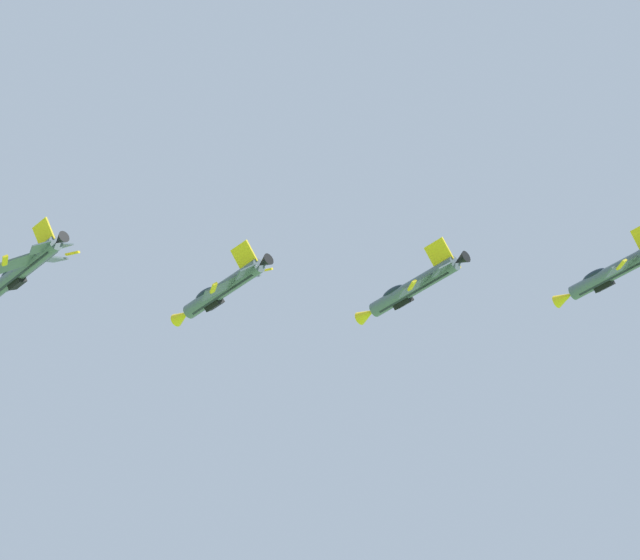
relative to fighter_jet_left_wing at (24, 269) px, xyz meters
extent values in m
cylinder|color=#4C5666|center=(0.23, -0.16, 0.00)|extent=(10.83, 8.23, 1.70)
cube|color=#232833|center=(0.38, 0.05, -0.39)|extent=(9.10, 6.91, 1.13)
cone|color=black|center=(5.78, -4.00, 0.00)|extent=(2.09, 2.03, 1.36)
ellipsoid|color=#192333|center=(-2.14, 1.05, 0.53)|extent=(3.50, 3.08, 1.53)
cube|color=black|center=(-1.29, 1.44, -0.68)|extent=(2.59, 2.39, 1.31)
cube|color=#4C5666|center=(0.43, -2.88, -1.52)|extent=(4.08, 3.34, 2.49)
cube|color=yellow|center=(0.36, -4.96, -2.68)|extent=(1.26, 1.69, 0.51)
cube|color=#4C5666|center=(2.91, 0.69, 1.37)|extent=(2.31, 3.80, 2.49)
cube|color=yellow|center=(4.82, 1.49, 2.54)|extent=(1.66, 0.78, 0.51)
cube|color=#4C5666|center=(3.70, -4.11, -0.85)|extent=(2.54, 2.48, 1.35)
cube|color=#4C5666|center=(5.15, -2.02, 0.84)|extent=(2.08, 2.25, 1.35)
cube|color=yellow|center=(3.61, -3.72, 1.50)|extent=(3.05, 2.80, 2.28)
cylinder|color=#4C5666|center=(21.37, 5.69, -1.86)|extent=(10.83, 8.23, 1.70)
cube|color=#232833|center=(21.54, 5.94, -2.22)|extent=(9.06, 6.85, 1.25)
cone|color=yellow|center=(15.49, 9.76, -1.86)|extent=(2.86, 2.65, 1.56)
cone|color=black|center=(26.92, 1.85, -1.86)|extent=(2.09, 2.03, 1.36)
ellipsoid|color=#192333|center=(18.96, 6.85, -1.38)|extent=(3.51, 3.10, 1.55)
cube|color=black|center=(19.89, 7.35, -2.47)|extent=(2.60, 2.39, 1.35)
cube|color=#4C5666|center=(21.68, 3.13, -3.63)|extent=(3.82, 3.21, 2.89)
cube|color=yellow|center=(21.69, 1.19, -5.00)|extent=(1.25, 1.68, 0.55)
cube|color=#4C5666|center=(23.94, 6.39, -0.23)|extent=(2.27, 3.51, 2.89)
cube|color=yellow|center=(25.76, 7.06, 1.14)|extent=(1.65, 0.76, 0.55)
cube|color=#4C5666|center=(24.90, 1.84, -2.86)|extent=(2.42, 2.39, 1.56)
cube|color=#4C5666|center=(26.22, 3.74, -0.87)|extent=(2.05, 2.10, 1.56)
cube|color=yellow|center=(24.64, 1.99, -0.49)|extent=(3.19, 3.00, 2.10)
cylinder|color=#4C5666|center=(42.16, 8.67, -2.47)|extent=(10.83, 8.23, 1.70)
cube|color=#232833|center=(42.33, 8.92, -2.83)|extent=(9.06, 6.86, 1.24)
cone|color=yellow|center=(36.28, 12.74, -2.47)|extent=(2.86, 2.65, 1.56)
cone|color=black|center=(47.71, 4.83, -2.47)|extent=(2.09, 2.03, 1.36)
ellipsoid|color=#192333|center=(39.75, 9.84, -1.99)|extent=(3.51, 3.10, 1.55)
cube|color=black|center=(40.68, 10.33, -3.09)|extent=(2.60, 2.39, 1.35)
cube|color=#4C5666|center=(42.46, 6.10, -4.22)|extent=(3.84, 3.22, 2.85)
cube|color=yellow|center=(42.46, 4.14, -5.57)|extent=(1.25, 1.69, 0.54)
cube|color=#4C5666|center=(44.74, 9.39, -0.86)|extent=(2.28, 3.54, 2.85)
cube|color=yellow|center=(46.57, 10.07, 0.49)|extent=(1.65, 0.77, 0.54)
cube|color=#4C5666|center=(45.68, 4.81, -3.45)|extent=(2.43, 2.40, 1.54)
cube|color=#4C5666|center=(47.01, 6.73, -1.49)|extent=(2.05, 2.12, 1.54)
cube|color=yellow|center=(45.44, 4.98, -1.09)|extent=(3.18, 2.98, 2.12)
cylinder|color=#4C5666|center=(64.30, 13.87, 0.34)|extent=(10.83, 8.23, 1.70)
cube|color=#232833|center=(64.46, 14.09, -0.04)|extent=(9.09, 6.90, 1.16)
cone|color=yellow|center=(58.42, 17.94, 0.34)|extent=(2.86, 2.65, 1.56)
ellipsoid|color=#192333|center=(61.92, 15.07, 0.87)|extent=(3.50, 3.08, 1.53)
cube|color=black|center=(62.79, 15.48, -0.32)|extent=(2.60, 2.39, 1.32)
cube|color=#4C5666|center=(64.53, 11.18, -1.23)|extent=(4.03, 3.32, 2.58)
cube|color=yellow|center=(64.47, 9.13, -2.44)|extent=(1.26, 1.69, 0.52)
cube|color=#4C5666|center=(66.96, 14.69, 1.78)|extent=(2.30, 3.75, 2.58)
camera|label=1|loc=(53.64, -99.35, -82.40)|focal=69.13mm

